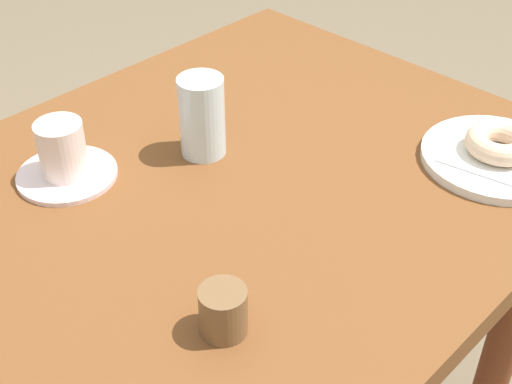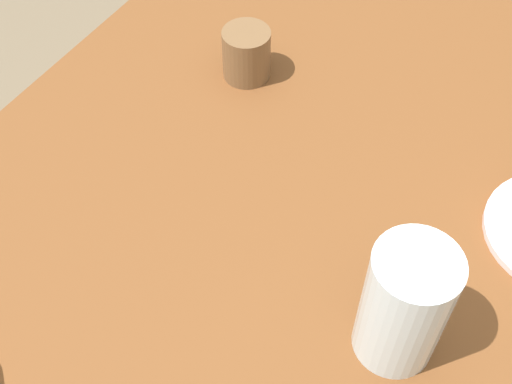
% 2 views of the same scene
% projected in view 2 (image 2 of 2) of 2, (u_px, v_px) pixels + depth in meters
% --- Properties ---
extents(table, '(1.01, 0.79, 0.73)m').
position_uv_depth(table, '(309.00, 327.00, 0.72)').
color(table, brown).
rests_on(table, ground_plane).
extents(water_glass, '(0.07, 0.07, 0.13)m').
position_uv_depth(water_glass, '(404.00, 306.00, 0.53)').
color(water_glass, silver).
rests_on(water_glass, table).
extents(sugar_jar, '(0.06, 0.06, 0.06)m').
position_uv_depth(sugar_jar, '(247.00, 54.00, 0.76)').
color(sugar_jar, brown).
rests_on(sugar_jar, table).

